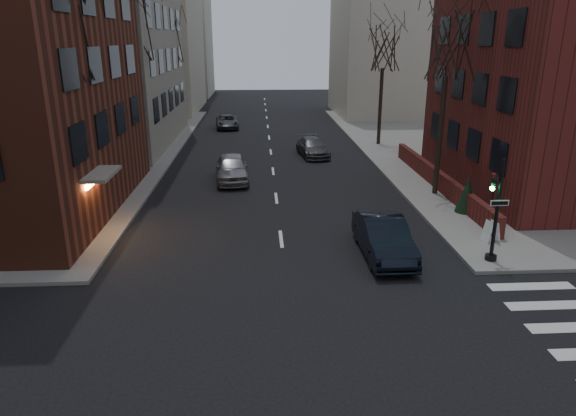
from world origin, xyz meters
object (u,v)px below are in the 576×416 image
at_px(car_lane_gray, 313,147).
at_px(sandwich_board, 491,231).
at_px(streetlamp_near, 134,111).
at_px(car_lane_far, 227,122).
at_px(evergreen_shrub, 467,195).
at_px(tree_left_a, 65,34).
at_px(tree_left_b, 131,28).
at_px(tree_left_c, 169,41).
at_px(car_lane_silver, 232,168).
at_px(parked_sedan, 383,237).
at_px(traffic_signal, 495,217).
at_px(streetlamp_far, 181,83).
at_px(tree_right_a, 449,44).
at_px(tree_right_b, 384,48).

distance_m(car_lane_gray, sandwich_board, 18.48).
relative_size(streetlamp_near, car_lane_far, 1.40).
bearing_deg(evergreen_shrub, car_lane_gray, 114.37).
bearing_deg(tree_left_a, car_lane_far, 79.85).
bearing_deg(tree_left_b, tree_left_c, 90.00).
bearing_deg(car_lane_far, car_lane_silver, -91.37).
bearing_deg(tree_left_b, tree_left_a, -90.00).
height_order(tree_left_c, car_lane_far, tree_left_c).
bearing_deg(tree_left_b, parked_sedan, -51.34).
height_order(traffic_signal, streetlamp_near, streetlamp_near).
height_order(streetlamp_near, car_lane_far, streetlamp_near).
distance_m(tree_left_b, car_lane_silver, 11.08).
height_order(tree_left_a, streetlamp_far, tree_left_a).
xyz_separation_m(traffic_signal, tree_right_a, (0.86, 9.01, 6.12)).
distance_m(tree_left_b, streetlamp_near, 6.18).
distance_m(tree_left_a, car_lane_far, 28.67).
xyz_separation_m(tree_left_b, sandwich_board, (17.59, -15.17, -8.30)).
distance_m(tree_left_c, streetlamp_far, 4.33).
bearing_deg(parked_sedan, car_lane_silver, 118.42).
distance_m(parked_sedan, car_lane_silver, 13.43).
xyz_separation_m(tree_left_a, car_lane_far, (4.86, 27.14, -7.85)).
bearing_deg(streetlamp_far, streetlamp_near, -90.00).
distance_m(tree_right_a, parked_sedan, 11.81).
distance_m(streetlamp_near, car_lane_silver, 6.59).
bearing_deg(tree_left_a, parked_sedan, -17.35).
relative_size(streetlamp_near, car_lane_gray, 1.38).
relative_size(tree_right_a, evergreen_shrub, 5.50).
xyz_separation_m(tree_left_a, tree_left_b, (0.00, 12.00, 0.44)).
xyz_separation_m(tree_left_a, parked_sedan, (12.80, -4.00, -7.68)).
bearing_deg(car_lane_gray, car_lane_far, 110.95).
xyz_separation_m(traffic_signal, tree_right_b, (0.86, 23.01, 5.68)).
bearing_deg(tree_left_a, sandwich_board, -10.21).
relative_size(tree_left_b, tree_right_a, 1.11).
bearing_deg(streetlamp_far, car_lane_silver, -74.50).
height_order(traffic_signal, tree_right_a, tree_right_a).
bearing_deg(car_lane_silver, streetlamp_far, 101.00).
bearing_deg(car_lane_gray, evergreen_shrub, -73.48).
bearing_deg(car_lane_gray, tree_right_b, 24.27).
bearing_deg(streetlamp_far, parked_sedan, -69.13).
xyz_separation_m(tree_left_b, car_lane_far, (4.86, 15.14, -8.29)).
xyz_separation_m(streetlamp_near, parked_sedan, (12.20, -12.00, -3.45)).
height_order(tree_right_a, car_lane_gray, tree_right_a).
xyz_separation_m(tree_left_a, tree_right_a, (17.60, 4.00, -0.44)).
bearing_deg(car_lane_far, tree_right_a, -66.55).
relative_size(traffic_signal, car_lane_far, 0.89).
distance_m(tree_left_a, tree_right_a, 18.05).
relative_size(car_lane_far, evergreen_shrub, 2.54).
bearing_deg(sandwich_board, tree_left_c, 112.19).
xyz_separation_m(streetlamp_near, car_lane_far, (4.26, 19.14, -3.61)).
bearing_deg(car_lane_far, parked_sedan, -81.08).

